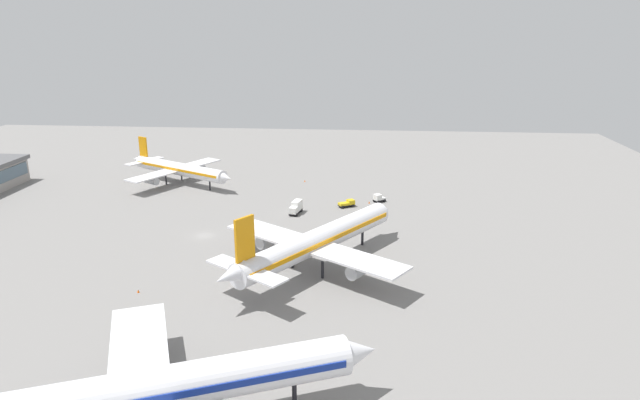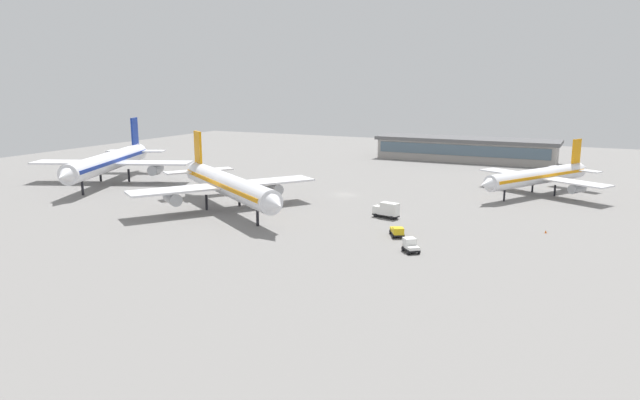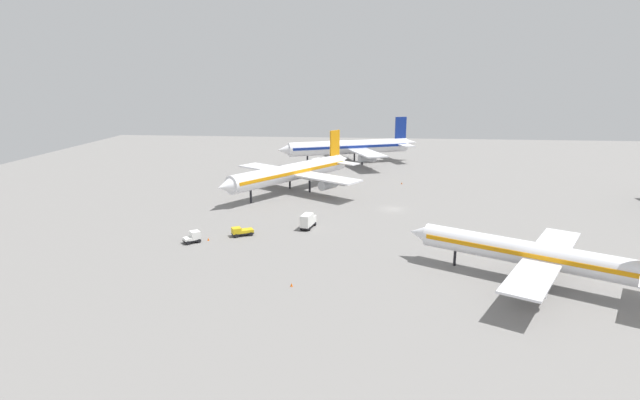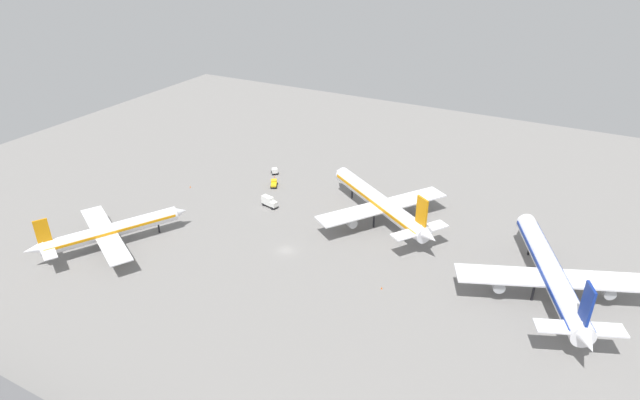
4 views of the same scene
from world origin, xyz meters
TOP-DOWN VIEW (x-y plane):
  - ground at (0.00, 0.00)m, footprint 288.00×288.00m
  - terminal_building at (-13.49, -77.94)m, footprint 63.58×16.73m
  - airplane_at_gate at (-43.81, -20.70)m, footprint 33.05×39.57m
  - airplane_taxiing at (15.91, 28.00)m, footprint 45.97×38.78m
  - airplane_distant at (65.47, 13.34)m, footprint 43.95×53.18m
  - catering_truck at (-18.06, 19.43)m, footprint 5.88×3.19m
  - baggage_tug at (-29.93, 41.25)m, footprint 3.64×3.74m
  - pushback_tractor at (-24.77, 32.69)m, footprint 3.80×4.77m
  - safety_cone_near_gate at (29.73, -3.86)m, footprint 0.44×0.44m
  - safety_cone_mid_apron at (-28.45, 38.64)m, footprint 0.44×0.44m
  - safety_cone_far_side at (-49.28, 18.25)m, footprint 0.44×0.44m

SIDE VIEW (x-z plane):
  - ground at x=0.00m, z-range 0.00..0.00m
  - safety_cone_near_gate at x=29.73m, z-range 0.00..0.60m
  - safety_cone_mid_apron at x=-28.45m, z-range 0.00..0.60m
  - safety_cone_far_side at x=-49.28m, z-range 0.00..0.60m
  - pushback_tractor at x=-24.77m, z-range 0.02..1.92m
  - baggage_tug at x=-29.93m, z-range 0.01..2.31m
  - catering_truck at x=-18.06m, z-range 0.05..3.35m
  - terminal_building at x=-13.49m, z-range 0.08..8.29m
  - airplane_at_gate at x=-43.81m, z-range -1.80..11.38m
  - airplane_taxiing at x=15.91m, z-range -2.20..13.90m
  - airplane_distant at x=65.47m, z-range -2.32..14.68m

